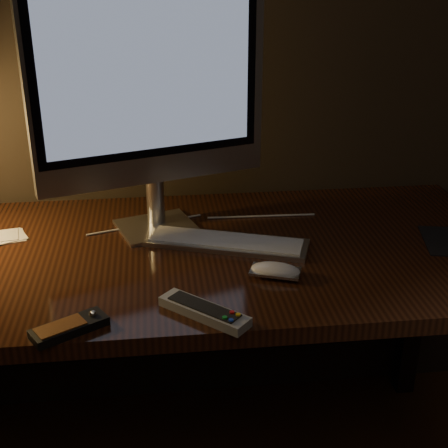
{
  "coord_description": "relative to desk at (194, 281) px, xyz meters",
  "views": [
    {
      "loc": [
        -0.09,
        0.47,
        1.43
      ],
      "look_at": [
        0.06,
        1.73,
        0.87
      ],
      "focal_mm": 50.0,
      "sensor_mm": 36.0,
      "label": 1
    }
  ],
  "objects": [
    {
      "name": "monitor",
      "position": [
        -0.09,
        0.06,
        0.5
      ],
      "size": [
        0.58,
        0.23,
        0.62
      ],
      "rotation": [
        0.0,
        0.0,
        0.31
      ],
      "color": "silver",
      "rests_on": "desk"
    },
    {
      "name": "cable",
      "position": [
        0.04,
        0.09,
        0.13
      ],
      "size": [
        0.62,
        0.07,
        0.01
      ],
      "primitive_type": "cylinder",
      "rotation": [
        0.0,
        1.57,
        0.1
      ],
      "color": "white",
      "rests_on": "desk"
    },
    {
      "name": "tv_remote",
      "position": [
        -0.01,
        -0.38,
        0.14
      ],
      "size": [
        0.18,
        0.17,
        0.03
      ],
      "rotation": [
        0.0,
        0.0,
        -0.75
      ],
      "color": "#9A9D9F",
      "rests_on": "desk"
    },
    {
      "name": "media_remote",
      "position": [
        -0.27,
        -0.41,
        0.14
      ],
      "size": [
        0.16,
        0.12,
        0.03
      ],
      "rotation": [
        0.0,
        0.0,
        0.54
      ],
      "color": "black",
      "rests_on": "desk"
    },
    {
      "name": "keyboard",
      "position": [
        0.08,
        -0.05,
        0.14
      ],
      "size": [
        0.42,
        0.25,
        0.02
      ],
      "primitive_type": "cube",
      "rotation": [
        0.0,
        0.0,
        -0.34
      ],
      "color": "silver",
      "rests_on": "desk"
    },
    {
      "name": "mouse",
      "position": [
        0.17,
        -0.23,
        0.14
      ],
      "size": [
        0.13,
        0.09,
        0.02
      ],
      "primitive_type": "ellipsoid",
      "rotation": [
        0.0,
        0.0,
        -0.36
      ],
      "color": "white",
      "rests_on": "desk"
    },
    {
      "name": "desk",
      "position": [
        0.0,
        0.0,
        0.0
      ],
      "size": [
        1.6,
        0.75,
        0.75
      ],
      "color": "#34180B",
      "rests_on": "ground"
    }
  ]
}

